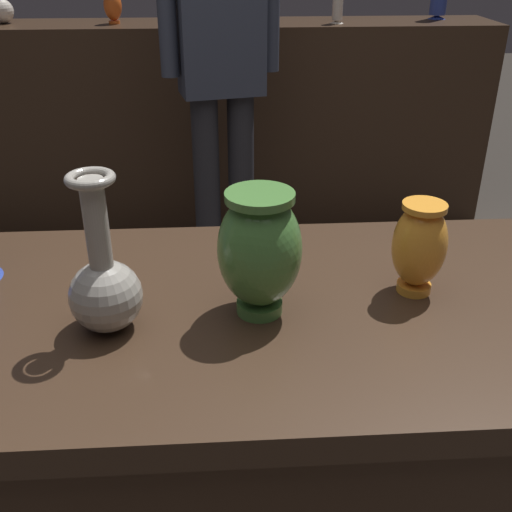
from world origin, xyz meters
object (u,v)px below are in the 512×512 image
object	(u,v)px
vase_left_accent	(104,284)
visitor_center_back	(221,54)
shelf_vase_left	(113,6)
shelf_vase_right	(338,4)
vase_centerpiece	(260,249)
vase_tall_behind	(419,245)
shelf_vase_far_left	(1,8)

from	to	relation	value
vase_left_accent	visitor_center_back	size ratio (longest dim) A/B	0.16
shelf_vase_left	shelf_vase_right	xyz separation A→B (m)	(1.04, -0.05, 0.00)
vase_centerpiece	vase_left_accent	xyz separation A→B (m)	(-0.25, -0.03, -0.04)
vase_centerpiece	vase_tall_behind	size ratio (longest dim) A/B	1.28
visitor_center_back	vase_tall_behind	bearing A→B (deg)	89.45
shelf_vase_far_left	shelf_vase_left	bearing A→B (deg)	-4.66
shelf_vase_left	shelf_vase_far_left	size ratio (longest dim) A/B	0.68
vase_centerpiece	shelf_vase_left	size ratio (longest dim) A/B	1.49
shelf_vase_left	shelf_vase_right	world-z (taller)	shelf_vase_right
shelf_vase_right	visitor_center_back	size ratio (longest dim) A/B	0.11
vase_left_accent	shelf_vase_far_left	xyz separation A→B (m)	(-0.80, 2.27, 0.18)
shelf_vase_left	vase_centerpiece	bearing A→B (deg)	-76.44
vase_left_accent	visitor_center_back	xyz separation A→B (m)	(0.20, 1.62, 0.07)
shelf_vase_right	shelf_vase_far_left	bearing A→B (deg)	176.58
vase_left_accent	vase_tall_behind	bearing A→B (deg)	8.71
shelf_vase_left	shelf_vase_right	size ratio (longest dim) A/B	0.83
shelf_vase_right	vase_tall_behind	bearing A→B (deg)	-96.26
shelf_vase_far_left	visitor_center_back	bearing A→B (deg)	-32.89
vase_centerpiece	shelf_vase_far_left	size ratio (longest dim) A/B	1.01
vase_centerpiece	shelf_vase_left	bearing A→B (deg)	103.56
shelf_vase_left	visitor_center_back	size ratio (longest dim) A/B	0.09
vase_left_accent	shelf_vase_right	bearing A→B (deg)	70.87
shelf_vase_left	visitor_center_back	distance (m)	0.79
shelf_vase_left	visitor_center_back	world-z (taller)	visitor_center_back
shelf_vase_far_left	vase_centerpiece	bearing A→B (deg)	-64.89
vase_centerpiece	shelf_vase_right	distance (m)	2.21
vase_centerpiece	shelf_vase_left	distance (m)	2.27
vase_tall_behind	vase_left_accent	xyz separation A→B (m)	(-0.53, -0.08, -0.01)
vase_tall_behind	shelf_vase_right	size ratio (longest dim) A/B	0.97
vase_left_accent	visitor_center_back	bearing A→B (deg)	82.81
shelf_vase_left	shelf_vase_far_left	bearing A→B (deg)	175.34
vase_left_accent	shelf_vase_left	size ratio (longest dim) A/B	1.82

